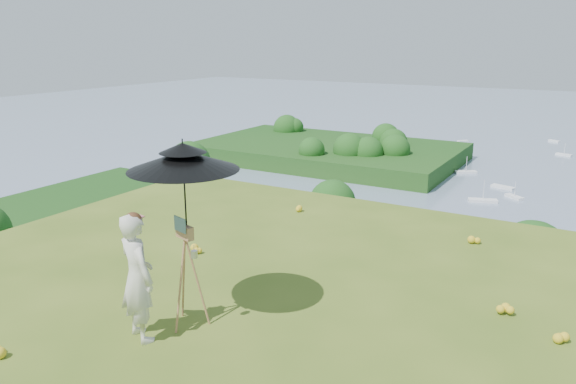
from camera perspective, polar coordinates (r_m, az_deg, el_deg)
The scene contains 10 objects.
shoreline_tier at distance 88.61m, azimuth 25.72°, elevation -12.78°, with size 170.00×28.00×8.00m, color #72675B.
peninsula at distance 180.15m, azimuth 4.08°, elevation 4.90°, with size 90.00×60.00×12.00m, color #103C12, non-canonical shape.
slope_trees at distance 43.49m, azimuth 24.11°, elevation -11.26°, with size 110.00×50.00×6.00m, color #1F5118, non-canonical shape.
harbor_town at distance 85.91m, azimuth 26.22°, elevation -8.93°, with size 110.00×22.00×5.00m, color silver, non-canonical shape.
moored_boats at distance 170.08m, azimuth 24.25°, elevation 1.34°, with size 140.00×140.00×0.70m, color white, non-canonical shape.
wildflowers at distance 6.26m, azimuth -0.08°, elevation -17.81°, with size 10.00×10.50×0.12m, color gold, non-canonical shape.
painter at distance 6.87m, azimuth -15.06°, elevation -8.35°, with size 0.57×0.38×1.57m, color beige.
field_easel at distance 7.08m, azimuth -10.25°, elevation -7.96°, with size 0.54×0.54×1.43m, color #A06743, non-canonical shape.
sun_umbrella at distance 6.75m, azimuth -10.46°, elevation 0.37°, with size 1.32×1.32×1.19m, color black, non-canonical shape.
painter_cap at distance 6.61m, azimuth -15.50°, elevation -2.45°, with size 0.20×0.24×0.10m, color #D97781, non-canonical shape.
Camera 1 is at (2.64, -4.28, 3.48)m, focal length 35.00 mm.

